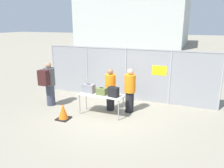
{
  "coord_description": "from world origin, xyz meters",
  "views": [
    {
      "loc": [
        2.87,
        -6.72,
        3.31
      ],
      "look_at": [
        -0.08,
        0.77,
        1.05
      ],
      "focal_mm": 35.0,
      "sensor_mm": 36.0,
      "label": 1
    }
  ],
  "objects_px": {
    "security_worker_near": "(110,89)",
    "traffic_cone": "(63,112)",
    "inspection_table": "(101,96)",
    "suitcase_grey": "(89,88)",
    "security_worker_far": "(130,90)",
    "suitcase_olive": "(102,91)",
    "suitcase_black": "(113,92)",
    "traveler_hooded": "(49,82)",
    "utility_trailer": "(160,80)"
  },
  "relations": [
    {
      "from": "suitcase_olive",
      "to": "suitcase_black",
      "type": "xyz_separation_m",
      "value": [
        0.49,
        -0.08,
        0.06
      ]
    },
    {
      "from": "suitcase_olive",
      "to": "security_worker_far",
      "type": "xyz_separation_m",
      "value": [
        0.88,
        0.64,
        -0.04
      ]
    },
    {
      "from": "security_worker_near",
      "to": "traffic_cone",
      "type": "bearing_deg",
      "value": 30.95
    },
    {
      "from": "suitcase_grey",
      "to": "suitcase_olive",
      "type": "bearing_deg",
      "value": -4.32
    },
    {
      "from": "security_worker_far",
      "to": "suitcase_grey",
      "type": "bearing_deg",
      "value": 24.11
    },
    {
      "from": "suitcase_olive",
      "to": "suitcase_grey",
      "type": "bearing_deg",
      "value": 175.68
    },
    {
      "from": "inspection_table",
      "to": "utility_trailer",
      "type": "bearing_deg",
      "value": 72.62
    },
    {
      "from": "security_worker_near",
      "to": "security_worker_far",
      "type": "relative_size",
      "value": 0.97
    },
    {
      "from": "suitcase_grey",
      "to": "security_worker_far",
      "type": "distance_m",
      "value": 1.55
    },
    {
      "from": "traveler_hooded",
      "to": "traffic_cone",
      "type": "distance_m",
      "value": 1.72
    },
    {
      "from": "suitcase_olive",
      "to": "traveler_hooded",
      "type": "xyz_separation_m",
      "value": [
        -2.38,
        0.07,
        0.08
      ]
    },
    {
      "from": "suitcase_black",
      "to": "traveler_hooded",
      "type": "bearing_deg",
      "value": 177.07
    },
    {
      "from": "security_worker_far",
      "to": "traffic_cone",
      "type": "relative_size",
      "value": 2.97
    },
    {
      "from": "suitcase_black",
      "to": "security_worker_near",
      "type": "height_order",
      "value": "security_worker_near"
    },
    {
      "from": "utility_trailer",
      "to": "traffic_cone",
      "type": "bearing_deg",
      "value": -115.17
    },
    {
      "from": "inspection_table",
      "to": "traffic_cone",
      "type": "distance_m",
      "value": 1.46
    },
    {
      "from": "traveler_hooded",
      "to": "security_worker_far",
      "type": "xyz_separation_m",
      "value": [
        3.25,
        0.57,
        -0.12
      ]
    },
    {
      "from": "traffic_cone",
      "to": "security_worker_far",
      "type": "bearing_deg",
      "value": 36.85
    },
    {
      "from": "inspection_table",
      "to": "utility_trailer",
      "type": "relative_size",
      "value": 0.38
    },
    {
      "from": "traveler_hooded",
      "to": "traffic_cone",
      "type": "bearing_deg",
      "value": -35.15
    },
    {
      "from": "suitcase_black",
      "to": "traveler_hooded",
      "type": "distance_m",
      "value": 2.87
    },
    {
      "from": "suitcase_black",
      "to": "utility_trailer",
      "type": "bearing_deg",
      "value": 78.98
    },
    {
      "from": "inspection_table",
      "to": "suitcase_grey",
      "type": "xyz_separation_m",
      "value": [
        -0.53,
        0.05,
        0.24
      ]
    },
    {
      "from": "traveler_hooded",
      "to": "security_worker_near",
      "type": "height_order",
      "value": "traveler_hooded"
    },
    {
      "from": "suitcase_olive",
      "to": "security_worker_near",
      "type": "distance_m",
      "value": 0.58
    },
    {
      "from": "security_worker_near",
      "to": "suitcase_black",
      "type": "bearing_deg",
      "value": 102.45
    },
    {
      "from": "suitcase_grey",
      "to": "traveler_hooded",
      "type": "xyz_separation_m",
      "value": [
        -1.83,
        0.03,
        0.04
      ]
    },
    {
      "from": "suitcase_olive",
      "to": "traffic_cone",
      "type": "relative_size",
      "value": 0.63
    },
    {
      "from": "inspection_table",
      "to": "suitcase_olive",
      "type": "xyz_separation_m",
      "value": [
        0.02,
        0.0,
        0.2
      ]
    },
    {
      "from": "suitcase_olive",
      "to": "inspection_table",
      "type": "bearing_deg",
      "value": -170.72
    },
    {
      "from": "security_worker_near",
      "to": "traffic_cone",
      "type": "distance_m",
      "value": 1.97
    },
    {
      "from": "traffic_cone",
      "to": "inspection_table",
      "type": "bearing_deg",
      "value": 37.87
    },
    {
      "from": "traveler_hooded",
      "to": "suitcase_black",
      "type": "bearing_deg",
      "value": -1.59
    },
    {
      "from": "suitcase_olive",
      "to": "traffic_cone",
      "type": "distance_m",
      "value": 1.55
    },
    {
      "from": "suitcase_black",
      "to": "traffic_cone",
      "type": "distance_m",
      "value": 1.93
    },
    {
      "from": "suitcase_black",
      "to": "utility_trailer",
      "type": "distance_m",
      "value": 4.64
    },
    {
      "from": "inspection_table",
      "to": "traveler_hooded",
      "type": "height_order",
      "value": "traveler_hooded"
    },
    {
      "from": "suitcase_olive",
      "to": "suitcase_black",
      "type": "distance_m",
      "value": 0.5
    },
    {
      "from": "inspection_table",
      "to": "traveler_hooded",
      "type": "relative_size",
      "value": 0.92
    },
    {
      "from": "suitcase_grey",
      "to": "traffic_cone",
      "type": "bearing_deg",
      "value": -122.37
    },
    {
      "from": "suitcase_olive",
      "to": "traffic_cone",
      "type": "height_order",
      "value": "suitcase_olive"
    },
    {
      "from": "suitcase_grey",
      "to": "traveler_hooded",
      "type": "bearing_deg",
      "value": 179.1
    },
    {
      "from": "inspection_table",
      "to": "security_worker_far",
      "type": "distance_m",
      "value": 1.11
    },
    {
      "from": "utility_trailer",
      "to": "suitcase_grey",
      "type": "bearing_deg",
      "value": -113.57
    },
    {
      "from": "inspection_table",
      "to": "suitcase_black",
      "type": "height_order",
      "value": "suitcase_black"
    },
    {
      "from": "suitcase_black",
      "to": "security_worker_near",
      "type": "distance_m",
      "value": 0.75
    },
    {
      "from": "suitcase_olive",
      "to": "suitcase_black",
      "type": "bearing_deg",
      "value": -8.86
    },
    {
      "from": "suitcase_olive",
      "to": "utility_trailer",
      "type": "relative_size",
      "value": 0.08
    },
    {
      "from": "utility_trailer",
      "to": "security_worker_far",
      "type": "bearing_deg",
      "value": -97.4
    },
    {
      "from": "security_worker_far",
      "to": "utility_trailer",
      "type": "height_order",
      "value": "security_worker_far"
    }
  ]
}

